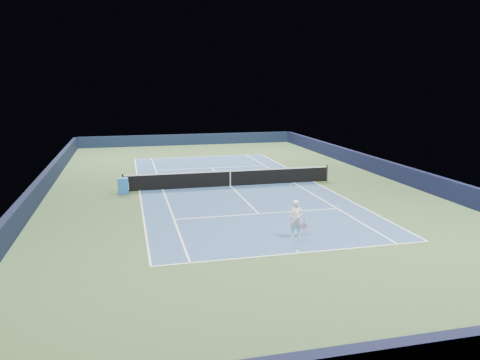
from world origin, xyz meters
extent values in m
plane|color=#304A28|center=(0.00, 0.00, 0.00)|extent=(40.00, 40.00, 0.00)
cube|color=black|center=(0.00, 19.82, 0.55)|extent=(22.00, 0.35, 1.10)
cube|color=black|center=(0.00, -19.82, 0.55)|extent=(22.00, 0.35, 1.10)
cube|color=black|center=(10.82, 0.00, 0.55)|extent=(0.35, 40.00, 1.10)
cube|color=black|center=(-10.82, 0.00, 0.55)|extent=(0.35, 40.00, 1.10)
cube|color=navy|center=(0.00, 0.00, 0.00)|extent=(10.97, 23.77, 0.01)
cube|color=white|center=(0.00, 11.88, 0.01)|extent=(10.97, 0.08, 0.00)
cube|color=white|center=(0.00, -11.88, 0.01)|extent=(10.97, 0.08, 0.00)
cube|color=white|center=(5.49, 0.00, 0.01)|extent=(0.08, 23.77, 0.00)
cube|color=white|center=(-5.49, 0.00, 0.01)|extent=(0.08, 23.77, 0.00)
cube|color=white|center=(4.12, 0.00, 0.01)|extent=(0.08, 23.77, 0.00)
cube|color=white|center=(-4.12, 0.00, 0.01)|extent=(0.08, 23.77, 0.00)
cube|color=white|center=(0.00, 6.40, 0.01)|extent=(8.23, 0.08, 0.00)
cube|color=white|center=(0.00, -6.40, 0.01)|extent=(8.23, 0.08, 0.00)
cube|color=white|center=(0.00, 0.00, 0.01)|extent=(0.08, 12.80, 0.00)
cube|color=white|center=(0.00, 11.73, 0.01)|extent=(0.08, 0.30, 0.00)
cube|color=white|center=(0.00, -11.73, 0.01)|extent=(0.08, 0.30, 0.00)
cylinder|color=black|center=(-6.40, 0.00, 0.54)|extent=(0.10, 0.10, 1.07)
cylinder|color=black|center=(6.40, 0.00, 0.54)|extent=(0.10, 0.10, 1.07)
cube|color=black|center=(0.00, 0.00, 0.46)|extent=(12.80, 0.03, 0.91)
cube|color=white|center=(0.00, 0.00, 0.94)|extent=(12.80, 0.04, 0.06)
cube|color=white|center=(0.00, 0.00, 0.46)|extent=(0.05, 0.04, 0.91)
cube|color=#1C5DAC|center=(-6.40, -0.50, 0.46)|extent=(0.59, 0.55, 0.92)
cube|color=silver|center=(-6.11, -0.50, 0.45)|extent=(0.06, 0.41, 0.41)
imported|color=white|center=(0.53, -10.07, 0.78)|extent=(0.58, 0.39, 1.55)
cylinder|color=pink|center=(0.85, -10.12, 0.70)|extent=(0.03, 0.03, 0.26)
cylinder|color=black|center=(0.85, -10.12, 0.46)|extent=(0.26, 0.02, 0.26)
cylinder|color=#C37E9A|center=(0.85, -10.12, 0.46)|extent=(0.27, 0.03, 0.27)
sphere|color=#CCF133|center=(0.63, -9.07, 1.97)|extent=(0.07, 0.07, 0.07)
camera|label=1|loc=(-6.10, -27.42, 6.27)|focal=35.00mm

